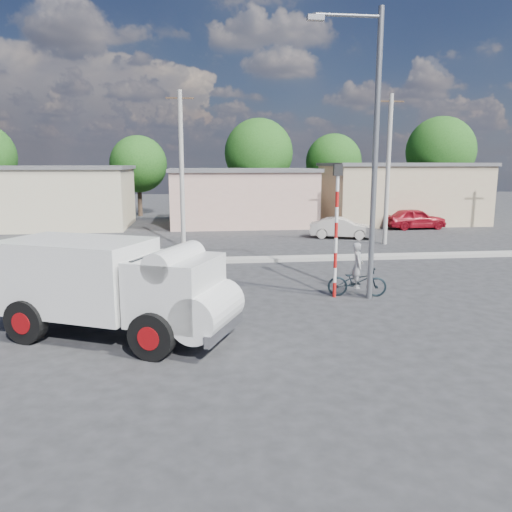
{
  "coord_description": "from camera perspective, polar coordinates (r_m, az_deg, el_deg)",
  "views": [
    {
      "loc": [
        -1.32,
        -14.16,
        4.38
      ],
      "look_at": [
        0.67,
        2.31,
        1.3
      ],
      "focal_mm": 35.0,
      "sensor_mm": 36.0,
      "label": 1
    }
  ],
  "objects": [
    {
      "name": "truck",
      "position": [
        13.03,
        -15.61,
        -3.23
      ],
      "size": [
        6.34,
        4.45,
        2.47
      ],
      "rotation": [
        0.0,
        0.0,
        -0.43
      ],
      "color": "black",
      "rests_on": "ground"
    },
    {
      "name": "car_red",
      "position": [
        35.66,
        17.71,
        4.1
      ],
      "size": [
        4.21,
        1.89,
        1.4
      ],
      "primitive_type": "imported",
      "rotation": [
        0.0,
        0.0,
        1.63
      ],
      "color": "maroon",
      "rests_on": "ground"
    },
    {
      "name": "car_cream",
      "position": [
        30.15,
        9.73,
        3.18
      ],
      "size": [
        3.93,
        2.4,
        1.22
      ],
      "primitive_type": "imported",
      "rotation": [
        0.0,
        0.0,
        1.25
      ],
      "color": "beige",
      "rests_on": "ground"
    },
    {
      "name": "tree_row",
      "position": [
        42.92,
        -0.09,
        11.34
      ],
      "size": [
        43.62,
        7.43,
        8.42
      ],
      "color": "#38281E",
      "rests_on": "ground"
    },
    {
      "name": "median",
      "position": [
        22.61,
        -3.41,
        -0.47
      ],
      "size": [
        40.0,
        0.8,
        0.16
      ],
      "primitive_type": "cube",
      "color": "#99968E",
      "rests_on": "ground"
    },
    {
      "name": "streetlight",
      "position": [
        16.31,
        12.97,
        12.3
      ],
      "size": [
        2.34,
        0.22,
        9.0
      ],
      "color": "slate",
      "rests_on": "ground"
    },
    {
      "name": "bicycle",
      "position": [
        17.01,
        11.47,
        -2.84
      ],
      "size": [
        2.04,
        1.03,
        1.03
      ],
      "primitive_type": "imported",
      "rotation": [
        0.0,
        0.0,
        1.38
      ],
      "color": "black",
      "rests_on": "ground"
    },
    {
      "name": "building_row",
      "position": [
        36.31,
        -3.08,
        6.96
      ],
      "size": [
        37.8,
        7.3,
        4.44
      ],
      "color": "beige",
      "rests_on": "ground"
    },
    {
      "name": "traffic_pole",
      "position": [
        16.4,
        9.18,
        4.13
      ],
      "size": [
        0.28,
        0.18,
        4.36
      ],
      "color": "red",
      "rests_on": "ground"
    },
    {
      "name": "utility_poles",
      "position": [
        26.56,
        3.07,
        9.83
      ],
      "size": [
        35.4,
        0.24,
        8.0
      ],
      "color": "#99968E",
      "rests_on": "ground"
    },
    {
      "name": "cyclist",
      "position": [
        16.95,
        11.5,
        -2.03
      ],
      "size": [
        0.46,
        0.61,
        1.52
      ],
      "primitive_type": "imported",
      "rotation": [
        0.0,
        0.0,
        1.38
      ],
      "color": "silver",
      "rests_on": "ground"
    },
    {
      "name": "ground_plane",
      "position": [
        14.88,
        -1.5,
        -6.61
      ],
      "size": [
        120.0,
        120.0,
        0.0
      ],
      "primitive_type": "plane",
      "color": "#28282A",
      "rests_on": "ground"
    }
  ]
}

